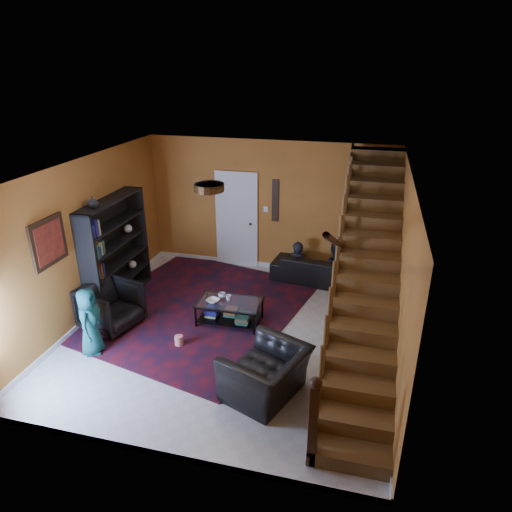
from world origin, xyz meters
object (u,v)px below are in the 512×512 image
Objects in this scene: coffee_table at (230,311)px; sofa at (319,269)px; armchair_left at (111,306)px; armchair_right at (266,373)px; bookshelf at (116,253)px.

sofa is at bearing 57.08° from coffee_table.
armchair_left reaches higher than armchair_right.
armchair_right is at bearing -57.89° from coffee_table.
coffee_table is (-1.04, 1.66, -0.11)m from armchair_right.
sofa is 1.71× the size of coffee_table.
armchair_right reaches higher than sofa.
bookshelf is at bearing 32.76° from sofa.
coffee_table is (1.93, 0.62, -0.16)m from armchair_left.
sofa is 2.40m from coffee_table.
armchair_left is 2.03m from coffee_table.
armchair_right is (2.97, -1.04, -0.05)m from armchair_left.
bookshelf is 2.28× the size of armchair_left.
coffee_table is at bearing 64.50° from sofa.
armchair_left is 3.15m from armchair_right.
armchair_right is (3.33, -1.97, -0.61)m from bookshelf.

